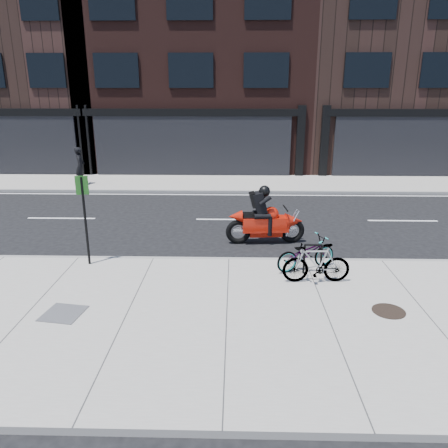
{
  "coord_description": "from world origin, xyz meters",
  "views": [
    {
      "loc": [
        0.14,
        -12.66,
        4.47
      ],
      "look_at": [
        -0.14,
        -1.37,
        0.9
      ],
      "focal_mm": 35.0,
      "sensor_mm": 36.0,
      "label": 1
    }
  ],
  "objects_px": {
    "motorcycle": "(269,220)",
    "manhole_cover": "(389,311)",
    "bicycle_rear": "(316,263)",
    "bike_rack": "(313,256)",
    "utility_grate": "(63,313)",
    "sign_post": "(85,213)",
    "bicycle_front": "(306,253)",
    "pedestrian": "(80,166)"
  },
  "relations": [
    {
      "from": "sign_post",
      "to": "bicycle_front",
      "type": "bearing_deg",
      "value": -9.93
    },
    {
      "from": "bike_rack",
      "to": "utility_grate",
      "type": "relative_size",
      "value": 1.02
    },
    {
      "from": "bicycle_rear",
      "to": "bicycle_front",
      "type": "bearing_deg",
      "value": -172.89
    },
    {
      "from": "bicycle_front",
      "to": "utility_grate",
      "type": "bearing_deg",
      "value": 90.86
    },
    {
      "from": "bicycle_rear",
      "to": "sign_post",
      "type": "height_order",
      "value": "sign_post"
    },
    {
      "from": "utility_grate",
      "to": "sign_post",
      "type": "xyz_separation_m",
      "value": [
        -0.29,
        2.57,
        1.36
      ]
    },
    {
      "from": "motorcycle",
      "to": "sign_post",
      "type": "distance_m",
      "value": 5.21
    },
    {
      "from": "manhole_cover",
      "to": "utility_grate",
      "type": "height_order",
      "value": "same"
    },
    {
      "from": "pedestrian",
      "to": "sign_post",
      "type": "relative_size",
      "value": 0.75
    },
    {
      "from": "bike_rack",
      "to": "pedestrian",
      "type": "relative_size",
      "value": 0.44
    },
    {
      "from": "motorcycle",
      "to": "manhole_cover",
      "type": "height_order",
      "value": "motorcycle"
    },
    {
      "from": "bike_rack",
      "to": "sign_post",
      "type": "distance_m",
      "value": 5.69
    },
    {
      "from": "utility_grate",
      "to": "sign_post",
      "type": "relative_size",
      "value": 0.33
    },
    {
      "from": "pedestrian",
      "to": "utility_grate",
      "type": "height_order",
      "value": "pedestrian"
    },
    {
      "from": "bicycle_front",
      "to": "utility_grate",
      "type": "xyz_separation_m",
      "value": [
        -5.18,
        -2.37,
        -0.41
      ]
    },
    {
      "from": "manhole_cover",
      "to": "utility_grate",
      "type": "xyz_separation_m",
      "value": [
        -6.54,
        -0.25,
        0.0
      ]
    },
    {
      "from": "bike_rack",
      "to": "pedestrian",
      "type": "distance_m",
      "value": 13.34
    },
    {
      "from": "motorcycle",
      "to": "pedestrian",
      "type": "xyz_separation_m",
      "value": [
        -8.1,
        7.33,
        0.28
      ]
    },
    {
      "from": "bicycle_rear",
      "to": "pedestrian",
      "type": "height_order",
      "value": "pedestrian"
    },
    {
      "from": "bicycle_front",
      "to": "bicycle_rear",
      "type": "xyz_separation_m",
      "value": [
        0.13,
        -0.74,
        0.05
      ]
    },
    {
      "from": "utility_grate",
      "to": "sign_post",
      "type": "bearing_deg",
      "value": 96.47
    },
    {
      "from": "pedestrian",
      "to": "sign_post",
      "type": "bearing_deg",
      "value": -175.1
    },
    {
      "from": "pedestrian",
      "to": "utility_grate",
      "type": "bearing_deg",
      "value": -177.82
    },
    {
      "from": "motorcycle",
      "to": "bicycle_rear",
      "type": "bearing_deg",
      "value": -78.72
    },
    {
      "from": "utility_grate",
      "to": "manhole_cover",
      "type": "bearing_deg",
      "value": 2.22
    },
    {
      "from": "bike_rack",
      "to": "motorcycle",
      "type": "bearing_deg",
      "value": 108.96
    },
    {
      "from": "bicycle_front",
      "to": "bike_rack",
      "type": "bearing_deg",
      "value": -178.91
    },
    {
      "from": "bike_rack",
      "to": "utility_grate",
      "type": "distance_m",
      "value": 5.72
    },
    {
      "from": "manhole_cover",
      "to": "pedestrian",
      "type": "bearing_deg",
      "value": 131.09
    },
    {
      "from": "bike_rack",
      "to": "manhole_cover",
      "type": "height_order",
      "value": "bike_rack"
    },
    {
      "from": "motorcycle",
      "to": "utility_grate",
      "type": "distance_m",
      "value": 6.44
    },
    {
      "from": "bicycle_front",
      "to": "utility_grate",
      "type": "distance_m",
      "value": 5.71
    },
    {
      "from": "bicycle_rear",
      "to": "manhole_cover",
      "type": "xyz_separation_m",
      "value": [
        1.24,
        -1.38,
        -0.46
      ]
    },
    {
      "from": "bicycle_rear",
      "to": "motorcycle",
      "type": "distance_m",
      "value": 3.13
    },
    {
      "from": "bicycle_rear",
      "to": "manhole_cover",
      "type": "height_order",
      "value": "bicycle_rear"
    },
    {
      "from": "bike_rack",
      "to": "motorcycle",
      "type": "relative_size",
      "value": 0.32
    },
    {
      "from": "pedestrian",
      "to": "manhole_cover",
      "type": "relative_size",
      "value": 2.61
    },
    {
      "from": "motorcycle",
      "to": "utility_grate",
      "type": "bearing_deg",
      "value": -138.64
    },
    {
      "from": "bike_rack",
      "to": "bicycle_rear",
      "type": "xyz_separation_m",
      "value": [
        0.0,
        -0.47,
        0.02
      ]
    },
    {
      "from": "motorcycle",
      "to": "bike_rack",
      "type": "bearing_deg",
      "value": -75.94
    },
    {
      "from": "motorcycle",
      "to": "manhole_cover",
      "type": "bearing_deg",
      "value": -69.16
    },
    {
      "from": "bicycle_rear",
      "to": "manhole_cover",
      "type": "relative_size",
      "value": 2.36
    }
  ]
}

